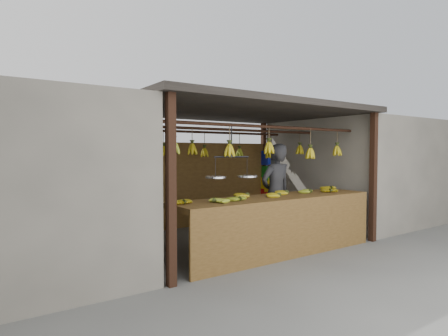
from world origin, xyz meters
TOP-DOWN VIEW (x-y plane):
  - ground at (0.00, 0.00)m, footprint 80.00×80.00m
  - stall at (0.00, 0.33)m, footprint 4.30×3.30m
  - neighbor_left at (-3.60, 0.00)m, footprint 3.00×3.00m
  - neighbor_right at (3.60, 0.00)m, footprint 3.00×3.00m
  - counter at (0.02, -1.23)m, footprint 3.54×0.81m
  - hanging_bananas at (-0.00, 0.00)m, footprint 3.57×2.24m
  - balance_scale at (-0.76, -1.00)m, footprint 0.80×0.40m
  - vendor at (0.49, -0.60)m, footprint 0.65×0.43m
  - bag_bundles at (1.94, 1.35)m, footprint 0.08×0.26m

SIDE VIEW (x-z plane):
  - ground at x=0.00m, z-range 0.00..0.00m
  - counter at x=0.02m, z-range 0.23..1.19m
  - vendor at x=0.49m, z-range 0.00..1.74m
  - bag_bundles at x=1.94m, z-range 0.35..1.60m
  - neighbor_left at x=-3.60m, z-range 0.00..2.30m
  - neighbor_right at x=3.60m, z-range 0.00..2.30m
  - balance_scale at x=-0.76m, z-range 0.88..1.66m
  - hanging_bananas at x=0.00m, z-range 1.43..1.81m
  - stall at x=0.00m, z-range 0.77..3.17m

